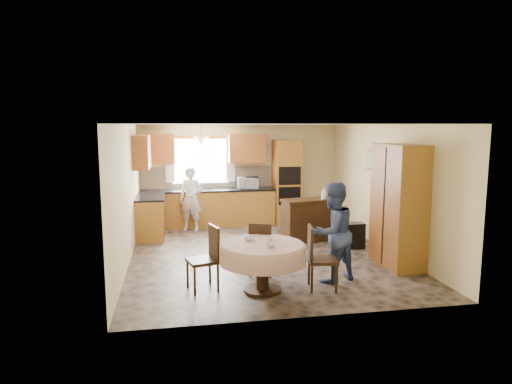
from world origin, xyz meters
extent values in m
cube|color=brown|center=(0.00, 0.00, 0.00)|extent=(5.00, 6.00, 0.01)
cube|color=white|center=(0.00, 0.00, 2.50)|extent=(5.00, 6.00, 0.01)
cube|color=beige|center=(0.00, 3.00, 1.25)|extent=(5.00, 0.02, 2.50)
cube|color=beige|center=(0.00, -3.00, 1.25)|extent=(5.00, 0.02, 2.50)
cube|color=beige|center=(-2.50, 0.00, 1.25)|extent=(0.02, 6.00, 2.50)
cube|color=beige|center=(2.50, 0.00, 1.25)|extent=(0.02, 6.00, 2.50)
cube|color=white|center=(-1.00, 2.98, 1.60)|extent=(1.40, 0.03, 1.10)
cube|color=white|center=(-1.75, 2.93, 1.65)|extent=(0.22, 0.02, 1.15)
cube|color=white|center=(-0.25, 2.93, 1.65)|extent=(0.22, 0.02, 1.15)
cube|color=gold|center=(-0.85, 2.70, 0.44)|extent=(3.30, 0.60, 0.88)
cube|color=black|center=(-0.85, 2.70, 0.90)|extent=(3.30, 0.64, 0.04)
cube|color=gold|center=(-2.20, 1.80, 0.44)|extent=(0.60, 1.20, 0.88)
cube|color=black|center=(-2.20, 1.80, 0.90)|extent=(0.64, 1.20, 0.04)
cube|color=beige|center=(-0.85, 2.99, 1.18)|extent=(3.30, 0.02, 0.55)
cube|color=#B2602C|center=(-2.05, 2.83, 1.91)|extent=(0.85, 0.33, 0.72)
cube|color=#B2602C|center=(0.15, 2.83, 1.91)|extent=(0.90, 0.33, 0.72)
cube|color=#B2602C|center=(-2.33, 1.80, 1.91)|extent=(0.33, 1.20, 0.72)
cube|color=gold|center=(1.15, 2.69, 1.06)|extent=(0.66, 0.62, 2.12)
cube|color=black|center=(1.15, 2.38, 1.25)|extent=(0.56, 0.01, 0.45)
cube|color=black|center=(1.15, 2.38, 0.75)|extent=(0.56, 0.01, 0.45)
cone|color=beige|center=(-1.00, 2.50, 2.12)|extent=(0.36, 0.36, 0.18)
cube|color=#351E0E|center=(1.20, 0.84, 0.43)|extent=(1.27, 0.71, 0.86)
cube|color=black|center=(1.92, 0.10, 0.26)|extent=(0.38, 0.27, 0.52)
cube|color=gold|center=(2.22, -1.13, 1.08)|extent=(0.57, 1.13, 2.16)
cylinder|color=#351E0E|center=(-0.39, -1.96, 0.34)|extent=(0.19, 0.19, 0.67)
cylinder|color=#351E0E|center=(-0.39, -1.96, 0.02)|extent=(0.57, 0.57, 0.04)
cylinder|color=beige|center=(-0.39, -1.96, 0.71)|extent=(1.23, 1.23, 0.05)
cylinder|color=beige|center=(-0.39, -1.96, 0.58)|extent=(1.29, 1.29, 0.27)
cube|color=#351E0E|center=(-1.27, -1.75, 0.45)|extent=(0.52, 0.52, 0.05)
cube|color=#351E0E|center=(-1.09, -1.70, 0.73)|extent=(0.14, 0.40, 0.50)
cylinder|color=#351E0E|center=(-1.45, -1.93, 0.22)|extent=(0.04, 0.04, 0.43)
cylinder|color=#351E0E|center=(-1.09, -1.93, 0.22)|extent=(0.04, 0.04, 0.43)
cylinder|color=#351E0E|center=(-1.45, -1.57, 0.22)|extent=(0.04, 0.04, 0.43)
cylinder|color=#351E0E|center=(-1.09, -1.57, 0.22)|extent=(0.04, 0.04, 0.43)
cube|color=#351E0E|center=(-0.25, -1.19, 0.42)|extent=(0.51, 0.51, 0.05)
cube|color=#351E0E|center=(-0.31, -1.36, 0.67)|extent=(0.36, 0.17, 0.47)
cylinder|color=#351E0E|center=(-0.41, -1.36, 0.20)|extent=(0.03, 0.03, 0.40)
cylinder|color=#351E0E|center=(-0.08, -1.36, 0.20)|extent=(0.03, 0.03, 0.40)
cylinder|color=#351E0E|center=(-0.41, -1.02, 0.20)|extent=(0.03, 0.03, 0.40)
cylinder|color=#351E0E|center=(-0.08, -1.02, 0.20)|extent=(0.03, 0.03, 0.40)
cube|color=#351E0E|center=(0.53, -2.04, 0.45)|extent=(0.49, 0.49, 0.05)
cube|color=#351E0E|center=(0.34, -2.01, 0.73)|extent=(0.11, 0.40, 0.51)
cylinder|color=#351E0E|center=(0.35, -2.22, 0.22)|extent=(0.04, 0.04, 0.43)
cylinder|color=#351E0E|center=(0.71, -2.22, 0.22)|extent=(0.04, 0.04, 0.43)
cylinder|color=#351E0E|center=(0.35, -1.86, 0.22)|extent=(0.04, 0.04, 0.43)
cylinder|color=#351E0E|center=(0.71, -1.86, 0.22)|extent=(0.04, 0.04, 0.43)
cube|color=gold|center=(2.47, 0.53, 1.75)|extent=(0.05, 0.52, 0.43)
cube|color=#ACC0C9|center=(2.44, 0.53, 1.75)|extent=(0.01, 0.43, 0.34)
imported|color=silver|center=(0.15, 2.65, 1.06)|extent=(0.54, 0.39, 0.28)
imported|color=silver|center=(-1.28, 2.29, 0.76)|extent=(0.64, 0.53, 1.51)
imported|color=navy|center=(0.80, -1.71, 0.80)|extent=(0.95, 0.86, 1.60)
imported|color=#B2B2B2|center=(1.02, 0.84, 0.88)|extent=(0.27, 0.27, 0.05)
imported|color=silver|center=(1.51, 0.84, 1.00)|extent=(0.13, 0.13, 0.29)
imported|color=#B2B2B2|center=(-0.31, -2.16, 0.79)|extent=(0.18, 0.18, 0.11)
imported|color=#B2B2B2|center=(-0.55, -1.74, 0.76)|extent=(0.19, 0.19, 0.05)
camera|label=1|loc=(-1.67, -8.44, 2.48)|focal=32.00mm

